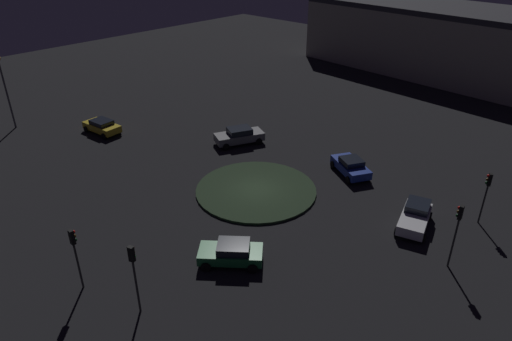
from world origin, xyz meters
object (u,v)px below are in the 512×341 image
object	(u,v)px
car_blue	(351,166)
traffic_light_north	(75,247)
car_white	(415,216)
car_green	(231,253)
traffic_light_southwest	(487,188)
traffic_light_west	(457,224)
store_building	(434,39)
traffic_light_north_near	(134,266)
car_yellow	(102,126)
streetlamp_east	(3,79)
car_grey	(239,136)

from	to	relation	value
car_blue	traffic_light_north	world-z (taller)	traffic_light_north
car_white	car_green	world-z (taller)	car_white
traffic_light_southwest	car_blue	bearing A→B (deg)	-27.35
traffic_light_southwest	traffic_light_west	size ratio (longest dim) A/B	0.90
car_blue	traffic_light_west	xyz separation A→B (m)	(-10.92, 6.07, 2.37)
traffic_light_north	traffic_light_west	size ratio (longest dim) A/B	0.92
traffic_light_west	store_building	bearing A→B (deg)	-69.47
car_green	traffic_light_north_near	bearing A→B (deg)	43.75
car_blue	car_yellow	size ratio (longest dim) A/B	1.03
car_yellow	store_building	xyz separation A→B (m)	(-14.25, -44.22, 3.80)
car_yellow	traffic_light_north	world-z (taller)	traffic_light_north
car_green	traffic_light_west	xyz separation A→B (m)	(-10.01, -8.83, 2.37)
car_yellow	store_building	world-z (taller)	store_building
traffic_light_north_near	car_white	bearing A→B (deg)	-38.93
car_blue	traffic_light_west	bearing A→B (deg)	0.62
car_white	car_yellow	bearing A→B (deg)	-94.75
streetlamp_east	car_blue	bearing A→B (deg)	-154.12
traffic_light_southwest	traffic_light_north_near	bearing A→B (deg)	36.53
car_grey	streetlamp_east	xyz separation A→B (m)	(19.83, 13.06, 4.40)
car_grey	car_green	xyz separation A→B (m)	(-12.11, 12.92, -0.07)
car_grey	store_building	world-z (taller)	store_building
streetlamp_east	store_building	world-z (taller)	store_building
traffic_light_north_near	car_grey	bearing A→B (deg)	14.02
traffic_light_southwest	traffic_light_west	bearing A→B (deg)	65.91
car_white	car_yellow	xyz separation A→B (m)	(30.59, 6.14, -0.04)
traffic_light_north_near	traffic_light_north	bearing A→B (deg)	89.55
car_white	traffic_light_north	bearing A→B (deg)	-46.84
car_white	traffic_light_west	bearing A→B (deg)	37.17
car_yellow	traffic_light_west	xyz separation A→B (m)	(-34.09, -3.52, 2.38)
car_grey	traffic_light_north	bearing A→B (deg)	-134.58
car_blue	car_white	world-z (taller)	car_white
car_green	traffic_light_southwest	world-z (taller)	traffic_light_southwest
traffic_light_north	car_yellow	bearing A→B (deg)	56.30
car_yellow	traffic_light_west	bearing A→B (deg)	0.33
car_yellow	car_green	size ratio (longest dim) A/B	1.01
car_yellow	traffic_light_west	world-z (taller)	traffic_light_west
traffic_light_north	traffic_light_north_near	bearing A→B (deg)	-74.10
car_green	traffic_light_north	world-z (taller)	traffic_light_north
car_yellow	traffic_light_southwest	xyz separation A→B (m)	(-33.74, -9.60, 2.08)
car_white	traffic_light_west	size ratio (longest dim) A/B	0.99
traffic_light_west	car_blue	bearing A→B (deg)	-34.53
store_building	traffic_light_southwest	bearing A→B (deg)	124.01
car_white	traffic_light_southwest	world-z (taller)	traffic_light_southwest
car_yellow	traffic_light_southwest	bearing A→B (deg)	10.31
traffic_light_north	streetlamp_east	size ratio (longest dim) A/B	0.54
car_white	traffic_light_north_near	xyz separation A→B (m)	(7.21, 17.69, 2.33)
car_grey	traffic_light_north	xyz separation A→B (m)	(-7.40, 20.33, 2.05)
traffic_light_southwest	streetlamp_east	size ratio (longest dim) A/B	0.52
car_yellow	streetlamp_east	xyz separation A→B (m)	(7.86, 5.45, 4.48)
car_blue	streetlamp_east	distance (m)	34.77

